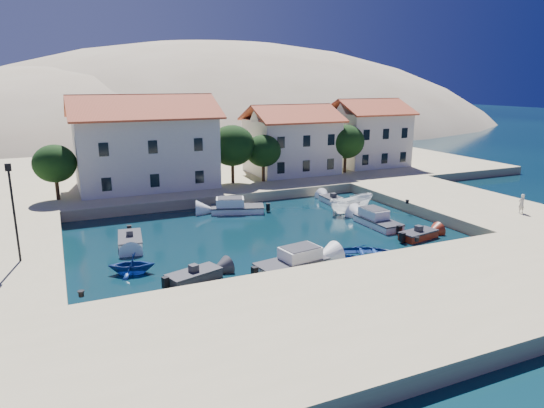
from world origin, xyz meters
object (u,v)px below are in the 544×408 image
at_px(cabin_cruiser_south, 292,263).
at_px(rowboat_south, 366,257).
at_px(lamppost, 13,203).
at_px(boat_east, 351,213).
at_px(building_mid, 291,138).
at_px(building_right, 368,132).
at_px(pedestrian, 522,204).
at_px(building_left, 145,140).
at_px(cabin_cruiser_east, 378,221).

xyz_separation_m(cabin_cruiser_south, rowboat_south, (5.87, 0.01, -0.48)).
bearing_deg(cabin_cruiser_south, rowboat_south, -9.11).
height_order(lamppost, boat_east, lamppost).
distance_m(building_mid, cabin_cruiser_south, 30.58).
bearing_deg(rowboat_south, boat_east, -4.31).
bearing_deg(building_right, pedestrian, -95.62).
height_order(building_left, cabin_cruiser_south, building_left).
distance_m(building_mid, building_right, 12.04).
xyz_separation_m(building_right, rowboat_south, (-19.48, -28.09, -5.47)).
relative_size(building_left, building_right, 1.56).
bearing_deg(pedestrian, boat_east, -34.59).
xyz_separation_m(building_left, rowboat_south, (10.52, -26.09, -5.94)).
xyz_separation_m(building_mid, lamppost, (-29.50, -21.00, -0.47)).
xyz_separation_m(cabin_cruiser_south, boat_east, (11.47, 10.53, -0.48)).
relative_size(lamppost, cabin_cruiser_east, 1.31).
relative_size(cabin_cruiser_south, boat_east, 1.08).
height_order(building_mid, building_right, building_right).
height_order(building_left, cabin_cruiser_east, building_left).
distance_m(building_mid, rowboat_south, 28.58).
bearing_deg(cabin_cruiser_east, boat_east, -5.01).
distance_m(building_mid, boat_east, 17.47).
distance_m(lamppost, pedestrian, 39.26).
xyz_separation_m(building_mid, building_right, (12.00, 1.00, 0.25)).
xyz_separation_m(building_mid, pedestrian, (9.36, -25.77, -3.38)).
bearing_deg(cabin_cruiser_south, cabin_cruiser_east, 18.46).
distance_m(building_right, rowboat_south, 34.62).
bearing_deg(building_mid, lamppost, -144.55).
bearing_deg(pedestrian, cabin_cruiser_east, -16.59).
bearing_deg(rowboat_south, cabin_cruiser_south, 113.82).
distance_m(boat_east, pedestrian, 14.65).
relative_size(building_right, boat_east, 1.98).
height_order(cabin_cruiser_south, pedestrian, pedestrian).
relative_size(building_left, cabin_cruiser_east, 3.09).
bearing_deg(cabin_cruiser_east, pedestrian, -112.20).
xyz_separation_m(cabin_cruiser_south, cabin_cruiser_east, (11.13, 5.84, -0.00)).
relative_size(rowboat_south, pedestrian, 2.51).
bearing_deg(boat_east, rowboat_south, 148.22).
distance_m(building_left, cabin_cruiser_south, 27.06).
height_order(building_left, rowboat_south, building_left).
relative_size(cabin_cruiser_south, rowboat_south, 1.22).
distance_m(cabin_cruiser_east, pedestrian, 12.51).
bearing_deg(building_right, rowboat_south, -124.75).
relative_size(building_mid, building_right, 1.11).
bearing_deg(building_left, cabin_cruiser_south, -79.89).
height_order(building_right, boat_east, building_right).
height_order(rowboat_south, pedestrian, pedestrian).
xyz_separation_m(building_right, pedestrian, (-2.64, -26.77, -3.63)).
relative_size(cabin_cruiser_east, pedestrian, 2.84).
height_order(building_right, rowboat_south, building_right).
distance_m(building_left, building_mid, 18.04).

